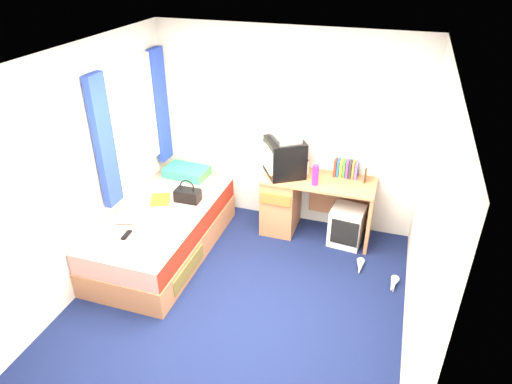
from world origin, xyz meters
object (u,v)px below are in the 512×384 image
(crt_tv, at_px, (284,157))
(desk, at_px, (295,201))
(bed, at_px, (163,232))
(picture_frame, at_px, (365,175))
(vcr, at_px, (285,137))
(pink_water_bottle, at_px, (315,176))
(pillow, at_px, (187,172))
(water_bottle, at_px, (125,221))
(aerosol_can, at_px, (307,168))
(colour_swatch_fan, at_px, (136,245))
(magazine, at_px, (160,199))
(handbag, at_px, (188,195))
(white_heels, at_px, (376,275))
(towel, at_px, (168,228))
(storage_cube, at_px, (347,226))
(remote_control, at_px, (127,235))

(crt_tv, bearing_deg, desk, 57.20)
(bed, distance_m, picture_frame, 2.41)
(desk, relative_size, vcr, 3.43)
(pink_water_bottle, bearing_deg, pillow, 176.18)
(water_bottle, bearing_deg, picture_frame, 30.26)
(vcr, distance_m, picture_frame, 1.02)
(bed, distance_m, aerosol_can, 1.83)
(pillow, height_order, water_bottle, pillow)
(crt_tv, distance_m, aerosol_can, 0.30)
(pillow, height_order, crt_tv, crt_tv)
(pillow, bearing_deg, colour_swatch_fan, -83.57)
(magazine, bearing_deg, desk, 25.52)
(bed, distance_m, pink_water_bottle, 1.84)
(handbag, distance_m, water_bottle, 0.78)
(bed, distance_m, handbag, 0.50)
(aerosol_can, distance_m, magazine, 1.76)
(white_heels, bearing_deg, picture_frame, 110.26)
(bed, height_order, towel, towel)
(crt_tv, relative_size, handbag, 2.03)
(towel, bearing_deg, colour_swatch_fan, -122.31)
(bed, height_order, magazine, magazine)
(water_bottle, bearing_deg, towel, 0.52)
(pillow, distance_m, towel, 1.26)
(handbag, bearing_deg, white_heels, -1.99)
(storage_cube, height_order, picture_frame, picture_frame)
(bed, distance_m, desk, 1.61)
(pink_water_bottle, bearing_deg, picture_frame, 26.59)
(pink_water_bottle, distance_m, handbag, 1.48)
(pink_water_bottle, relative_size, remote_control, 1.42)
(pink_water_bottle, relative_size, handbag, 0.79)
(bed, height_order, aerosol_can, aerosol_can)
(water_bottle, distance_m, remote_control, 0.24)
(desk, bearing_deg, picture_frame, 8.40)
(water_bottle, bearing_deg, handbag, 56.23)
(storage_cube, xyz_separation_m, colour_swatch_fan, (-1.90, -1.47, 0.31))
(bed, relative_size, remote_control, 12.50)
(bed, height_order, storage_cube, bed)
(water_bottle, height_order, white_heels, water_bottle)
(crt_tv, distance_m, vcr, 0.25)
(bed, height_order, desk, desk)
(pillow, relative_size, pink_water_bottle, 2.36)
(aerosol_can, distance_m, white_heels, 1.45)
(crt_tv, relative_size, pink_water_bottle, 2.58)
(pillow, xyz_separation_m, water_bottle, (-0.14, -1.21, -0.02))
(desk, relative_size, water_bottle, 6.50)
(crt_tv, height_order, magazine, crt_tv)
(storage_cube, xyz_separation_m, white_heels, (0.42, -0.58, -0.19))
(vcr, distance_m, remote_control, 2.05)
(crt_tv, height_order, vcr, vcr)
(colour_swatch_fan, bearing_deg, aerosol_can, 50.55)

